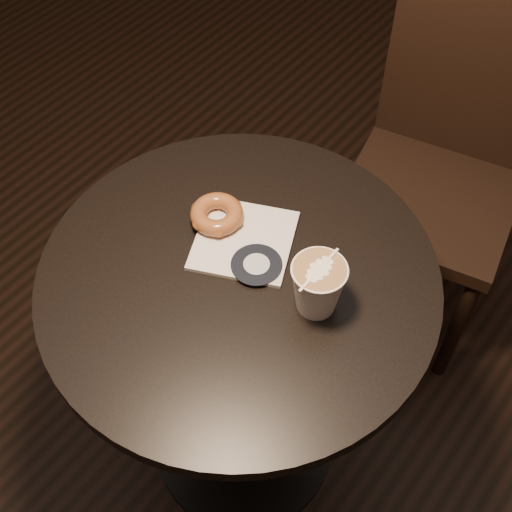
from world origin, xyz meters
name	(u,v)px	position (x,y,z in m)	size (l,w,h in m)	color
cafe_table	(240,334)	(0.00, 0.00, 0.55)	(0.70, 0.70, 0.75)	black
chair	(450,141)	(0.06, 0.71, 0.57)	(0.48, 0.48, 1.01)	black
pastry_bag	(244,240)	(-0.04, 0.06, 0.75)	(0.17, 0.17, 0.01)	silver
doughnut	(217,214)	(-0.10, 0.07, 0.77)	(0.10, 0.10, 0.03)	brown
latte_cup	(318,287)	(0.14, 0.03, 0.80)	(0.09, 0.09, 0.10)	white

